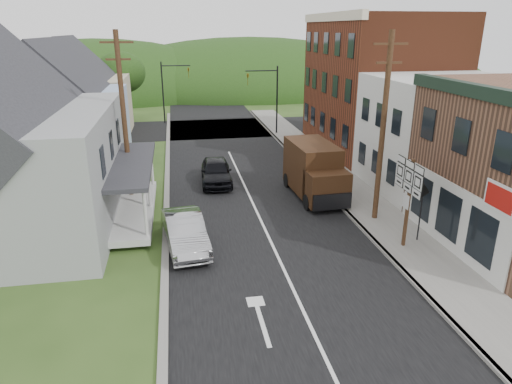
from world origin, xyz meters
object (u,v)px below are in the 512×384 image
silver_sedan (185,232)px  dark_sedan (216,172)px  delivery_van (315,171)px  warning_sign (421,203)px  route_sign_cluster (408,191)px

silver_sedan → dark_sedan: 8.78m
delivery_van → warning_sign: (2.80, -6.53, 0.37)m
dark_sedan → warning_sign: warning_sign is taller
dark_sedan → silver_sedan: bearing=-101.5°
dark_sedan → route_sign_cluster: bearing=-52.6°
dark_sedan → route_sign_cluster: 12.60m
silver_sedan → dark_sedan: bearing=69.2°
silver_sedan → route_sign_cluster: 9.61m
dark_sedan → warning_sign: size_ratio=1.64×
dark_sedan → warning_sign: bearing=-48.2°
route_sign_cluster → warning_sign: size_ratio=1.41×
delivery_van → warning_sign: delivery_van is taller
silver_sedan → warning_sign: warning_sign is taller
delivery_van → route_sign_cluster: 7.28m
silver_sedan → warning_sign: size_ratio=1.65×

